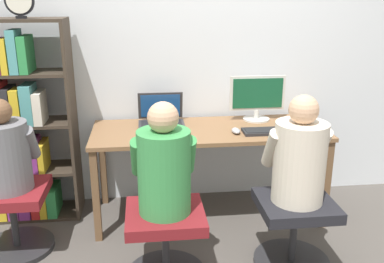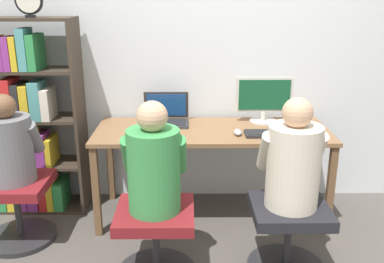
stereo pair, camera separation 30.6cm
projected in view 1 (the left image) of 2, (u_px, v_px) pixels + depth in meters
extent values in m
plane|color=#4C4742|center=(215.00, 235.00, 3.19)|extent=(14.00, 14.00, 0.00)
cube|color=silver|center=(202.00, 47.00, 3.49)|extent=(10.00, 0.05, 2.60)
cube|color=brown|center=(209.00, 131.00, 3.29)|extent=(1.78, 0.67, 0.03)
cube|color=brown|center=(96.00, 196.00, 3.03)|extent=(0.05, 0.05, 0.70)
cube|color=brown|center=(326.00, 185.00, 3.21)|extent=(0.05, 0.05, 0.70)
cube|color=brown|center=(103.00, 165.00, 3.59)|extent=(0.05, 0.05, 0.70)
cube|color=brown|center=(299.00, 156.00, 3.77)|extent=(0.05, 0.05, 0.70)
cylinder|color=beige|center=(256.00, 119.00, 3.51)|extent=(0.22, 0.22, 0.01)
cylinder|color=beige|center=(256.00, 114.00, 3.50)|extent=(0.04, 0.04, 0.07)
cube|color=beige|center=(257.00, 93.00, 3.45)|extent=(0.45, 0.02, 0.28)
cube|color=#144C2D|center=(258.00, 93.00, 3.44)|extent=(0.41, 0.01, 0.24)
cube|color=#2D2D30|center=(162.00, 125.00, 3.35)|extent=(0.36, 0.23, 0.02)
cube|color=black|center=(161.00, 123.00, 3.35)|extent=(0.31, 0.18, 0.00)
cube|color=#2D2D30|center=(160.00, 105.00, 3.44)|extent=(0.36, 0.05, 0.22)
cube|color=#19478C|center=(160.00, 106.00, 3.44)|extent=(0.31, 0.04, 0.19)
cube|color=#232326|center=(271.00, 131.00, 3.19)|extent=(0.43, 0.16, 0.02)
cube|color=black|center=(271.00, 129.00, 3.19)|extent=(0.39, 0.13, 0.00)
ellipsoid|color=#99999E|center=(236.00, 131.00, 3.17)|extent=(0.06, 0.11, 0.04)
cylinder|color=#262628|center=(291.00, 261.00, 2.85)|extent=(0.50, 0.50, 0.04)
cylinder|color=#262628|center=(293.00, 235.00, 2.79)|extent=(0.05, 0.05, 0.36)
cube|color=black|center=(296.00, 205.00, 2.72)|extent=(0.47, 0.44, 0.07)
cylinder|color=#262628|center=(166.00, 247.00, 2.66)|extent=(0.05, 0.05, 0.36)
cube|color=maroon|center=(165.00, 216.00, 2.59)|extent=(0.47, 0.44, 0.07)
cylinder|color=beige|center=(299.00, 163.00, 2.63)|extent=(0.32, 0.32, 0.51)
sphere|color=tan|center=(304.00, 110.00, 2.53)|extent=(0.18, 0.18, 0.18)
cylinder|color=beige|center=(272.00, 148.00, 2.66)|extent=(0.09, 0.22, 0.29)
cylinder|color=beige|center=(320.00, 146.00, 2.70)|extent=(0.09, 0.22, 0.29)
cylinder|color=#388C47|center=(164.00, 172.00, 2.50)|extent=(0.31, 0.31, 0.51)
sphere|color=tan|center=(163.00, 117.00, 2.40)|extent=(0.18, 0.18, 0.18)
cylinder|color=#388C47|center=(138.00, 157.00, 2.53)|extent=(0.09, 0.22, 0.28)
cylinder|color=#388C47|center=(188.00, 155.00, 2.56)|extent=(0.09, 0.22, 0.28)
cube|color=#382D23|center=(73.00, 121.00, 3.31)|extent=(0.02, 0.32, 1.55)
cube|color=#382D23|center=(36.00, 212.00, 3.50)|extent=(0.70, 0.31, 0.02)
cube|color=#382D23|center=(31.00, 169.00, 3.38)|extent=(0.70, 0.31, 0.02)
cube|color=#382D23|center=(25.00, 123.00, 3.27)|extent=(0.70, 0.31, 0.02)
cube|color=#382D23|center=(19.00, 73.00, 3.15)|extent=(0.70, 0.31, 0.02)
cube|color=#382D23|center=(12.00, 20.00, 3.03)|extent=(0.70, 0.31, 0.02)
cube|color=gold|center=(5.00, 199.00, 3.41)|extent=(0.07, 0.27, 0.26)
cube|color=#8C338C|center=(16.00, 197.00, 3.42)|extent=(0.08, 0.26, 0.29)
cube|color=#8C338C|center=(27.00, 199.00, 3.42)|extent=(0.08, 0.23, 0.25)
cube|color=red|center=(38.00, 196.00, 3.43)|extent=(0.06, 0.26, 0.28)
cube|color=gold|center=(45.00, 196.00, 3.41)|extent=(0.05, 0.21, 0.30)
cube|color=#2D8C47|center=(54.00, 199.00, 3.46)|extent=(0.07, 0.26, 0.22)
cube|color=#2D8C47|center=(4.00, 153.00, 3.28)|extent=(0.09, 0.24, 0.29)
cube|color=#1E4C9E|center=(15.00, 151.00, 3.30)|extent=(0.06, 0.26, 0.30)
cube|color=gold|center=(24.00, 152.00, 3.28)|extent=(0.07, 0.20, 0.31)
cube|color=#8C338C|center=(34.00, 154.00, 3.29)|extent=(0.08, 0.20, 0.27)
cube|color=gold|center=(44.00, 155.00, 3.33)|extent=(0.04, 0.25, 0.22)
cube|color=red|center=(0.00, 103.00, 3.16)|extent=(0.07, 0.24, 0.32)
cube|color=#262628|center=(10.00, 105.00, 3.18)|extent=(0.05, 0.25, 0.28)
cube|color=gold|center=(18.00, 107.00, 3.16)|extent=(0.06, 0.18, 0.27)
cube|color=teal|center=(29.00, 104.00, 3.18)|extent=(0.08, 0.22, 0.30)
cube|color=silver|center=(40.00, 107.00, 3.20)|extent=(0.06, 0.23, 0.24)
cube|color=gold|center=(7.00, 55.00, 3.06)|extent=(0.05, 0.23, 0.25)
cube|color=teal|center=(15.00, 51.00, 3.05)|extent=(0.06, 0.20, 0.31)
cube|color=#2D8C47|center=(26.00, 54.00, 3.09)|extent=(0.06, 0.26, 0.26)
cube|color=black|center=(21.00, 17.00, 2.94)|extent=(0.07, 0.03, 0.02)
cylinder|color=black|center=(19.00, 1.00, 2.90)|extent=(0.20, 0.02, 0.20)
cylinder|color=silver|center=(19.00, 1.00, 2.89)|extent=(0.17, 0.00, 0.17)
cylinder|color=#262628|center=(18.00, 247.00, 3.01)|extent=(0.50, 0.50, 0.04)
cylinder|color=#262628|center=(14.00, 222.00, 2.95)|extent=(0.05, 0.05, 0.36)
cube|color=maroon|center=(10.00, 193.00, 2.88)|extent=(0.47, 0.44, 0.07)
cylinder|color=slate|center=(5.00, 157.00, 2.80)|extent=(0.32, 0.32, 0.46)
cylinder|color=slate|center=(30.00, 143.00, 2.86)|extent=(0.09, 0.21, 0.26)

